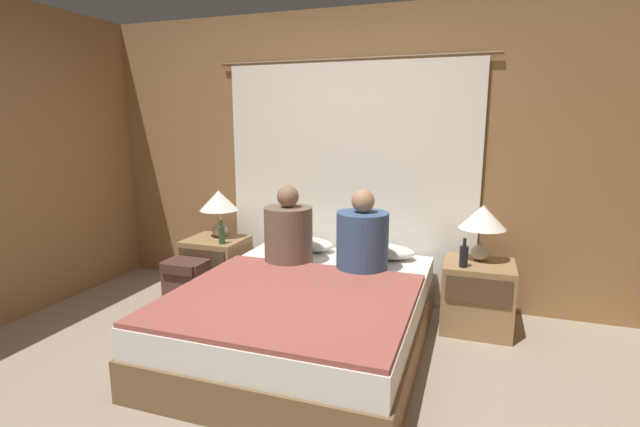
{
  "coord_description": "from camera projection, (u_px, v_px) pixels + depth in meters",
  "views": [
    {
      "loc": [
        1.08,
        -2.12,
        1.57
      ],
      "look_at": [
        0.0,
        1.02,
        0.9
      ],
      "focal_mm": 26.0,
      "sensor_mm": 36.0,
      "label": 1
    }
  ],
  "objects": [
    {
      "name": "beer_bottle_on_right_stand",
      "position": [
        464.0,
        256.0,
        3.35
      ],
      "size": [
        0.06,
        0.06,
        0.22
      ],
      "color": "black",
      "rests_on": "nightstand_right"
    },
    {
      "name": "beer_bottle_on_left_stand",
      "position": [
        222.0,
        234.0,
        3.99
      ],
      "size": [
        0.06,
        0.06,
        0.21
      ],
      "color": "#2D4C28",
      "rests_on": "nightstand_left"
    },
    {
      "name": "pillow_left",
      "position": [
        301.0,
        244.0,
        4.05
      ],
      "size": [
        0.58,
        0.3,
        0.12
      ],
      "color": "silver",
      "rests_on": "bed"
    },
    {
      "name": "wall_back",
      "position": [
        350.0,
        158.0,
        4.08
      ],
      "size": [
        4.82,
        0.06,
        2.5
      ],
      "color": "olive",
      "rests_on": "ground_plane"
    },
    {
      "name": "person_left_in_bed",
      "position": [
        288.0,
        233.0,
        3.66
      ],
      "size": [
        0.38,
        0.38,
        0.63
      ],
      "color": "brown",
      "rests_on": "bed"
    },
    {
      "name": "bed",
      "position": [
        306.0,
        316.0,
        3.24
      ],
      "size": [
        1.58,
        2.01,
        0.45
      ],
      "color": "brown",
      "rests_on": "ground_plane"
    },
    {
      "name": "pillow_right",
      "position": [
        380.0,
        251.0,
        3.83
      ],
      "size": [
        0.58,
        0.3,
        0.12
      ],
      "color": "silver",
      "rests_on": "bed"
    },
    {
      "name": "person_right_in_bed",
      "position": [
        362.0,
        239.0,
        3.47
      ],
      "size": [
        0.39,
        0.39,
        0.62
      ],
      "color": "#38517A",
      "rests_on": "bed"
    },
    {
      "name": "lamp_right",
      "position": [
        483.0,
        221.0,
        3.48
      ],
      "size": [
        0.35,
        0.35,
        0.43
      ],
      "color": "#B2A899",
      "rests_on": "nightstand_right"
    },
    {
      "name": "backpack_on_floor",
      "position": [
        187.0,
        282.0,
        3.87
      ],
      "size": [
        0.34,
        0.26,
        0.43
      ],
      "color": "brown",
      "rests_on": "ground_plane"
    },
    {
      "name": "nightstand_left",
      "position": [
        217.0,
        266.0,
        4.23
      ],
      "size": [
        0.51,
        0.47,
        0.52
      ],
      "color": "#937047",
      "rests_on": "ground_plane"
    },
    {
      "name": "blanket_on_bed",
      "position": [
        290.0,
        298.0,
        2.93
      ],
      "size": [
        1.52,
        1.38,
        0.03
      ],
      "color": "#994C42",
      "rests_on": "bed"
    },
    {
      "name": "ground_plane",
      "position": [
        261.0,
        403.0,
        2.62
      ],
      "size": [
        16.0,
        16.0,
        0.0
      ],
      "primitive_type": "plane",
      "color": "gray"
    },
    {
      "name": "nightstand_right",
      "position": [
        477.0,
        296.0,
        3.51
      ],
      "size": [
        0.51,
        0.47,
        0.52
      ],
      "color": "#937047",
      "rests_on": "ground_plane"
    },
    {
      "name": "lamp_left",
      "position": [
        219.0,
        204.0,
        4.2
      ],
      "size": [
        0.35,
        0.35,
        0.43
      ],
      "color": "#B2A899",
      "rests_on": "nightstand_left"
    },
    {
      "name": "curtain_panel",
      "position": [
        348.0,
        182.0,
        4.06
      ],
      "size": [
        2.42,
        0.02,
        2.09
      ],
      "color": "white",
      "rests_on": "ground_plane"
    }
  ]
}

